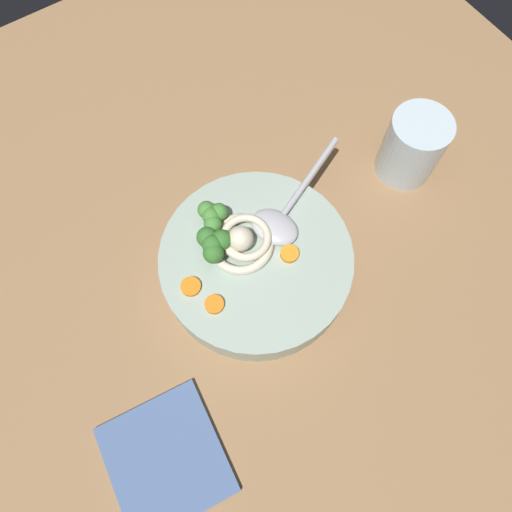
{
  "coord_description": "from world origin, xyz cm",
  "views": [
    {
      "loc": [
        -19.65,
        11.7,
        59.25
      ],
      "look_at": [
        -2.16,
        0.01,
        7.28
      ],
      "focal_mm": 33.16,
      "sensor_mm": 36.0,
      "label": 1
    }
  ],
  "objects": [
    {
      "name": "carrot_slice_extra_b",
      "position": [
        -4.56,
        7.29,
        7.58
      ],
      "size": [
        2.24,
        2.24,
        0.59
      ],
      "primitive_type": "cylinder",
      "color": "orange",
      "rests_on": "soup_bowl"
    },
    {
      "name": "folded_napkin",
      "position": [
        -15.2,
        20.6,
        3.1
      ],
      "size": [
        14.3,
        13.53,
        0.8
      ],
      "primitive_type": "cube",
      "rotation": [
        0.0,
        0.0,
        -0.12
      ],
      "color": "#4C6693",
      "rests_on": "table_slab"
    },
    {
      "name": "soup_bowl",
      "position": [
        -2.16,
        0.01,
        5.06
      ],
      "size": [
        23.36,
        23.36,
        4.58
      ],
      "color": "#9EB2A3",
      "rests_on": "table_slab"
    },
    {
      "name": "broccoli_floret_near_spoon",
      "position": [
        0.95,
        3.74,
        9.65
      ],
      "size": [
        4.79,
        4.12,
        3.79
      ],
      "color": "#7A9E60",
      "rests_on": "soup_bowl"
    },
    {
      "name": "noodle_pile",
      "position": [
        0.06,
        0.65,
        8.37
      ],
      "size": [
        8.74,
        8.57,
        3.51
      ],
      "color": "beige",
      "rests_on": "soup_bowl"
    },
    {
      "name": "carrot_slice_far",
      "position": [
        -4.26,
        -3.36,
        7.67
      ],
      "size": [
        2.2,
        2.2,
        0.78
      ],
      "primitive_type": "cylinder",
      "color": "orange",
      "rests_on": "soup_bowl"
    },
    {
      "name": "drinking_glass",
      "position": [
        -0.76,
        -25.5,
        7.44
      ],
      "size": [
        7.78,
        7.78,
        9.48
      ],
      "primitive_type": "cylinder",
      "color": "silver",
      "rests_on": "table_slab"
    },
    {
      "name": "carrot_slice_beside_noodles",
      "position": [
        -1.24,
        8.42,
        7.57
      ],
      "size": [
        2.34,
        2.34,
        0.58
      ],
      "primitive_type": "cylinder",
      "color": "orange",
      "rests_on": "soup_bowl"
    },
    {
      "name": "broccoli_floret_right",
      "position": [
        4.29,
        1.9,
        9.37
      ],
      "size": [
        4.21,
        3.62,
        3.33
      ],
      "color": "#7A9E60",
      "rests_on": "soup_bowl"
    },
    {
      "name": "table_slab",
      "position": [
        0.0,
        0.0,
        1.35
      ],
      "size": [
        110.49,
        110.49,
        2.7
      ],
      "primitive_type": "cube",
      "color": "#936D47",
      "rests_on": "ground"
    },
    {
      "name": "soup_spoon",
      "position": [
        0.01,
        -5.02,
        8.08
      ],
      "size": [
        9.94,
        17.14,
        1.6
      ],
      "rotation": [
        0.0,
        0.0,
        5.12
      ],
      "color": "#B7B7BC",
      "rests_on": "soup_bowl"
    }
  ]
}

